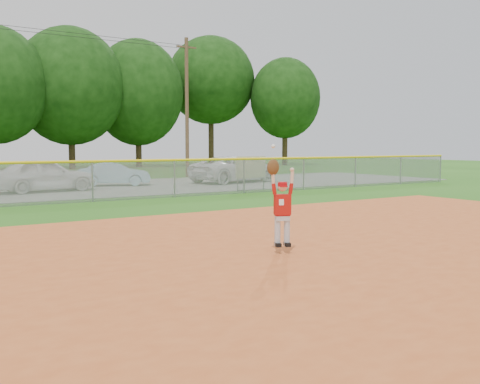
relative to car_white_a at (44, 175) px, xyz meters
name	(u,v)px	position (x,y,z in m)	size (l,w,h in m)	color
ground	(237,244)	(0.57, -15.22, -0.78)	(120.00, 120.00, 0.00)	#275C15
clay_infield	(333,271)	(0.57, -18.22, -0.76)	(24.00, 16.00, 0.04)	#B75021
parking_strip	(53,190)	(0.57, 0.78, -0.76)	(44.00, 10.00, 0.03)	slate
car_white_a	(44,175)	(0.00, 0.00, 0.00)	(1.77, 4.40, 1.50)	white
car_blue	(115,174)	(3.86, 1.76, -0.16)	(1.25, 3.58, 1.18)	#9DCEEA
car_white_b	(235,169)	(10.36, 0.56, -0.02)	(2.43, 5.26, 1.46)	white
sponsor_sign	(251,168)	(8.17, -4.35, 0.27)	(1.78, 0.30, 1.59)	gray
outfield_fence	(92,178)	(0.57, -5.22, 0.10)	(40.06, 0.10, 1.55)	gray
power_lines	(43,99)	(1.57, 6.78, 3.90)	(19.40, 0.24, 9.00)	#4C3823
ballplayer	(281,203)	(0.69, -16.62, 0.22)	(0.54, 0.36, 1.94)	silver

